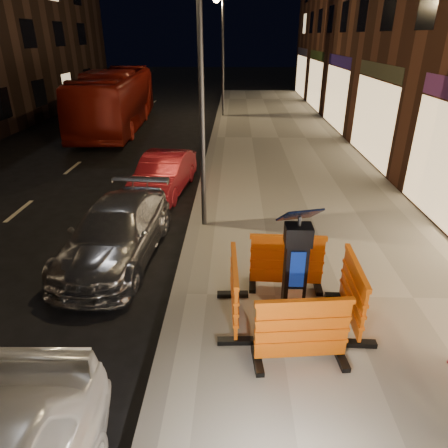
{
  "coord_description": "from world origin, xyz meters",
  "views": [
    {
      "loc": [
        1.0,
        -6.01,
        4.43
      ],
      "look_at": [
        0.8,
        1.0,
        1.1
      ],
      "focal_mm": 32.0,
      "sensor_mm": 36.0,
      "label": 1
    }
  ],
  "objects_px": {
    "parking_kiosk": "(295,269)",
    "car_silver": "(120,257)",
    "barrier_back": "(287,262)",
    "barrier_kerbside": "(234,291)",
    "bus_doubledecker": "(119,128)",
    "car_red": "(165,192)",
    "barrier_bldgside": "(353,293)",
    "barrier_front": "(302,332)"
  },
  "relations": [
    {
      "from": "barrier_kerbside",
      "to": "bus_doubledecker",
      "type": "relative_size",
      "value": 0.13
    },
    {
      "from": "parking_kiosk",
      "to": "barrier_back",
      "type": "height_order",
      "value": "parking_kiosk"
    },
    {
      "from": "car_silver",
      "to": "parking_kiosk",
      "type": "bearing_deg",
      "value": -28.31
    },
    {
      "from": "parking_kiosk",
      "to": "car_red",
      "type": "height_order",
      "value": "parking_kiosk"
    },
    {
      "from": "barrier_bldgside",
      "to": "car_silver",
      "type": "height_order",
      "value": "barrier_bldgside"
    },
    {
      "from": "car_silver",
      "to": "bus_doubledecker",
      "type": "distance_m",
      "value": 13.87
    },
    {
      "from": "parking_kiosk",
      "to": "car_red",
      "type": "xyz_separation_m",
      "value": [
        -3.14,
        6.23,
        -1.11
      ]
    },
    {
      "from": "barrier_back",
      "to": "car_silver",
      "type": "bearing_deg",
      "value": 162.49
    },
    {
      "from": "car_silver",
      "to": "car_red",
      "type": "height_order",
      "value": "car_silver"
    },
    {
      "from": "barrier_bldgside",
      "to": "car_silver",
      "type": "xyz_separation_m",
      "value": [
        -4.44,
        2.22,
        -0.69
      ]
    },
    {
      "from": "barrier_back",
      "to": "car_silver",
      "type": "xyz_separation_m",
      "value": [
        -3.49,
        1.27,
        -0.69
      ]
    },
    {
      "from": "barrier_bldgside",
      "to": "bus_doubledecker",
      "type": "distance_m",
      "value": 17.58
    },
    {
      "from": "barrier_kerbside",
      "to": "barrier_bldgside",
      "type": "bearing_deg",
      "value": -92.57
    },
    {
      "from": "car_silver",
      "to": "car_red",
      "type": "distance_m",
      "value": 4.03
    },
    {
      "from": "bus_doubledecker",
      "to": "barrier_bldgside",
      "type": "bearing_deg",
      "value": -66.62
    },
    {
      "from": "parking_kiosk",
      "to": "barrier_bldgside",
      "type": "relative_size",
      "value": 1.4
    },
    {
      "from": "parking_kiosk",
      "to": "bus_doubledecker",
      "type": "xyz_separation_m",
      "value": [
        -7.1,
        15.61,
        -1.11
      ]
    },
    {
      "from": "barrier_kerbside",
      "to": "car_silver",
      "type": "relative_size",
      "value": 0.33
    },
    {
      "from": "barrier_bldgside",
      "to": "bus_doubledecker",
      "type": "height_order",
      "value": "bus_doubledecker"
    },
    {
      "from": "parking_kiosk",
      "to": "car_silver",
      "type": "relative_size",
      "value": 0.46
    },
    {
      "from": "barrier_front",
      "to": "barrier_kerbside",
      "type": "bearing_deg",
      "value": 129.43
    },
    {
      "from": "barrier_front",
      "to": "bus_doubledecker",
      "type": "relative_size",
      "value": 0.13
    },
    {
      "from": "barrier_back",
      "to": "barrier_bldgside",
      "type": "xyz_separation_m",
      "value": [
        0.95,
        -0.95,
        0.0
      ]
    },
    {
      "from": "barrier_back",
      "to": "barrier_bldgside",
      "type": "bearing_deg",
      "value": -42.57
    },
    {
      "from": "parking_kiosk",
      "to": "car_red",
      "type": "bearing_deg",
      "value": 116.14
    },
    {
      "from": "barrier_kerbside",
      "to": "barrier_back",
      "type": "bearing_deg",
      "value": -47.57
    },
    {
      "from": "barrier_front",
      "to": "car_silver",
      "type": "height_order",
      "value": "barrier_front"
    },
    {
      "from": "barrier_bldgside",
      "to": "bus_doubledecker",
      "type": "relative_size",
      "value": 0.13
    },
    {
      "from": "barrier_kerbside",
      "to": "car_red",
      "type": "xyz_separation_m",
      "value": [
        -2.19,
        6.23,
        -0.69
      ]
    },
    {
      "from": "parking_kiosk",
      "to": "barrier_front",
      "type": "height_order",
      "value": "parking_kiosk"
    },
    {
      "from": "barrier_kerbside",
      "to": "car_red",
      "type": "height_order",
      "value": "barrier_kerbside"
    },
    {
      "from": "barrier_front",
      "to": "car_silver",
      "type": "distance_m",
      "value": 4.76
    },
    {
      "from": "barrier_back",
      "to": "bus_doubledecker",
      "type": "distance_m",
      "value": 16.3
    },
    {
      "from": "barrier_kerbside",
      "to": "bus_doubledecker",
      "type": "distance_m",
      "value": 16.79
    },
    {
      "from": "barrier_kerbside",
      "to": "barrier_front",
      "type": "bearing_deg",
      "value": -137.57
    },
    {
      "from": "parking_kiosk",
      "to": "car_red",
      "type": "distance_m",
      "value": 7.07
    },
    {
      "from": "barrier_back",
      "to": "bus_doubledecker",
      "type": "xyz_separation_m",
      "value": [
        -7.1,
        14.66,
        -0.69
      ]
    },
    {
      "from": "barrier_front",
      "to": "barrier_kerbside",
      "type": "distance_m",
      "value": 1.34
    },
    {
      "from": "barrier_front",
      "to": "barrier_back",
      "type": "relative_size",
      "value": 1.0
    },
    {
      "from": "barrier_bldgside",
      "to": "car_silver",
      "type": "bearing_deg",
      "value": 64.91
    },
    {
      "from": "barrier_bldgside",
      "to": "bus_doubledecker",
      "type": "bearing_deg",
      "value": 28.71
    },
    {
      "from": "barrier_bldgside",
      "to": "car_silver",
      "type": "distance_m",
      "value": 5.01
    }
  ]
}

